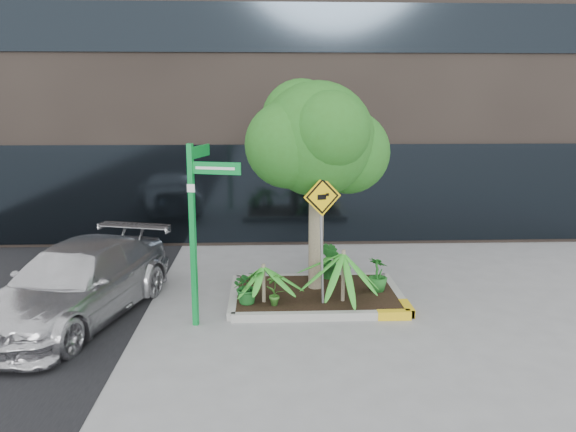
{
  "coord_description": "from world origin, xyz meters",
  "views": [
    {
      "loc": [
        -0.79,
        -10.13,
        3.84
      ],
      "look_at": [
        -0.35,
        0.2,
        1.69
      ],
      "focal_mm": 35.0,
      "sensor_mm": 36.0,
      "label": 1
    }
  ],
  "objects_px": {
    "cattle_sign": "(322,218)",
    "parked_car": "(77,283)",
    "street_sign_post": "(197,215)",
    "tree": "(317,139)"
  },
  "relations": [
    {
      "from": "cattle_sign",
      "to": "parked_car",
      "type": "bearing_deg",
      "value": 165.13
    },
    {
      "from": "parked_car",
      "to": "cattle_sign",
      "type": "xyz_separation_m",
      "value": [
        4.37,
        0.25,
        1.08
      ]
    },
    {
      "from": "tree",
      "to": "cattle_sign",
      "type": "height_order",
      "value": "tree"
    },
    {
      "from": "tree",
      "to": "street_sign_post",
      "type": "xyz_separation_m",
      "value": [
        -2.14,
        -1.44,
        -1.16
      ]
    },
    {
      "from": "street_sign_post",
      "to": "cattle_sign",
      "type": "bearing_deg",
      "value": 30.42
    },
    {
      "from": "cattle_sign",
      "to": "street_sign_post",
      "type": "bearing_deg",
      "value": 177.09
    },
    {
      "from": "tree",
      "to": "street_sign_post",
      "type": "height_order",
      "value": "tree"
    },
    {
      "from": "street_sign_post",
      "to": "cattle_sign",
      "type": "relative_size",
      "value": 1.33
    },
    {
      "from": "parked_car",
      "to": "cattle_sign",
      "type": "bearing_deg",
      "value": 19.05
    },
    {
      "from": "parked_car",
      "to": "street_sign_post",
      "type": "distance_m",
      "value": 2.57
    }
  ]
}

